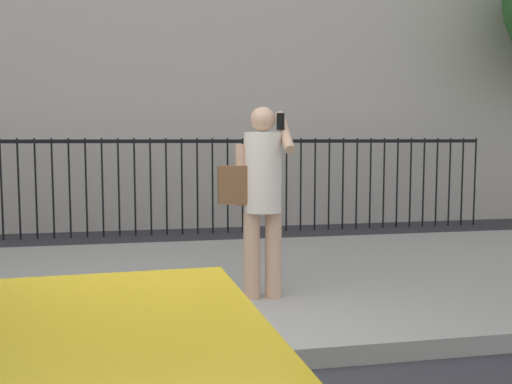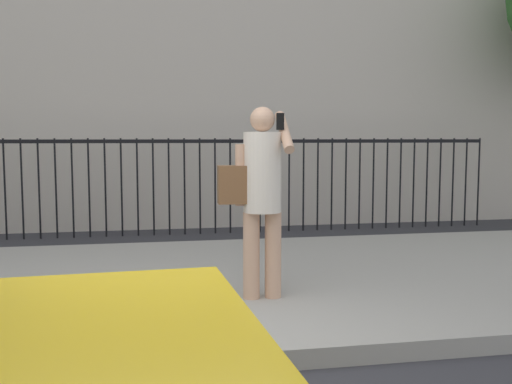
% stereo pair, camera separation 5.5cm
% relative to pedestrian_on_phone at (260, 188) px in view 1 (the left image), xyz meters
% --- Properties ---
extents(ground_plane, '(60.00, 60.00, 0.00)m').
position_rel_pedestrian_on_phone_xyz_m(ground_plane, '(-1.01, -1.34, -1.16)').
color(ground_plane, '#333338').
extents(sidewalk, '(28.00, 4.40, 0.15)m').
position_rel_pedestrian_on_phone_xyz_m(sidewalk, '(-1.01, 0.86, -1.08)').
color(sidewalk, '#9E9B93').
rests_on(sidewalk, ground).
extents(iron_fence, '(12.03, 0.04, 1.60)m').
position_rel_pedestrian_on_phone_xyz_m(iron_fence, '(-1.01, 4.56, -0.14)').
color(iron_fence, black).
rests_on(iron_fence, ground).
extents(pedestrian_on_phone, '(0.66, 0.50, 1.73)m').
position_rel_pedestrian_on_phone_xyz_m(pedestrian_on_phone, '(0.00, 0.00, 0.00)').
color(pedestrian_on_phone, tan).
rests_on(pedestrian_on_phone, sidewalk).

